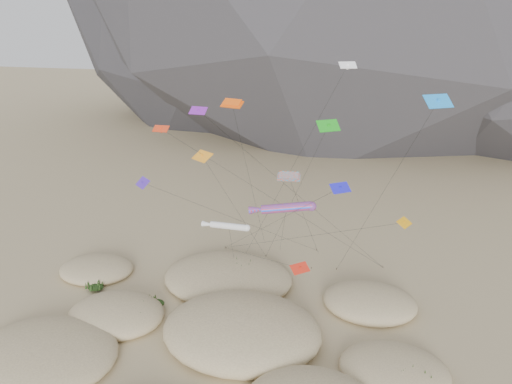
% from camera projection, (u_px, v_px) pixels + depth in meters
% --- Properties ---
extents(ground, '(500.00, 500.00, 0.00)m').
position_uv_depth(ground, '(215.00, 362.00, 49.65)').
color(ground, '#CCB789').
rests_on(ground, ground).
extents(dunes, '(48.92, 38.77, 4.40)m').
position_uv_depth(dunes, '(212.00, 329.00, 53.59)').
color(dunes, '#CCB789').
rests_on(dunes, ground).
extents(dune_grass, '(42.75, 29.73, 1.44)m').
position_uv_depth(dune_grass, '(216.00, 327.00, 53.85)').
color(dune_grass, black).
rests_on(dune_grass, ground).
extents(kite_stakes, '(25.29, 5.79, 0.30)m').
position_uv_depth(kite_stakes, '(284.00, 258.00, 70.48)').
color(kite_stakes, '#3F2D1E').
rests_on(kite_stakes, ground).
extents(rainbow_tube_kite, '(7.57, 15.05, 13.04)m').
position_uv_depth(rainbow_tube_kite, '(284.00, 208.00, 55.92)').
color(rainbow_tube_kite, red).
rests_on(rainbow_tube_kite, ground).
extents(white_tube_kite, '(6.06, 10.26, 10.67)m').
position_uv_depth(white_tube_kite, '(227.00, 226.00, 56.47)').
color(white_tube_kite, silver).
rests_on(white_tube_kite, ground).
extents(orange_parafoil, '(3.01, 11.42, 23.31)m').
position_uv_depth(orange_parafoil, '(232.00, 105.00, 58.88)').
color(orange_parafoil, '#EE530C').
rests_on(orange_parafoil, ground).
extents(multi_parafoil, '(2.84, 16.99, 17.15)m').
position_uv_depth(multi_parafoil, '(289.00, 178.00, 52.37)').
color(multi_parafoil, '#F7421A').
rests_on(multi_parafoil, ground).
extents(delta_kites, '(32.53, 22.42, 27.81)m').
position_uv_depth(delta_kites, '(289.00, 157.00, 53.05)').
color(delta_kites, orange).
rests_on(delta_kites, ground).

